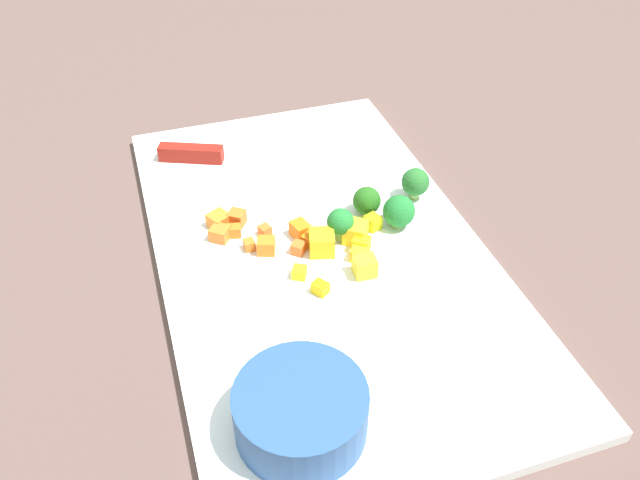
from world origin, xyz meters
The scene contains 27 objects.
ground_plane centered at (0.00, 0.00, 0.00)m, with size 4.00×4.00×0.00m, color brown.
cutting_board centered at (0.00, 0.00, 0.01)m, with size 0.55×0.32×0.01m, color white.
prep_bowl centered at (-0.19, 0.08, 0.03)m, with size 0.10×0.10×0.04m, color #2B528C.
chef_knife centered at (0.17, 0.04, 0.02)m, with size 0.14×0.29×0.02m.
carrot_dice_0 centered at (0.04, 0.05, 0.02)m, with size 0.01×0.01×0.01m, color orange.
carrot_dice_1 centered at (0.06, 0.07, 0.02)m, with size 0.02×0.02×0.02m, color orange.
carrot_dice_2 centered at (0.06, 0.09, 0.02)m, with size 0.02×0.02×0.02m, color orange.
carrot_dice_3 centered at (0.05, 0.08, 0.02)m, with size 0.01×0.01×0.01m, color orange.
carrot_dice_4 centered at (0.04, 0.09, 0.02)m, with size 0.02×0.02×0.01m, color orange.
carrot_dice_5 centered at (0.00, 0.02, 0.02)m, with size 0.01×0.01×0.01m, color orange.
carrot_dice_6 centered at (0.02, 0.01, 0.02)m, with size 0.02×0.02×0.02m, color orange.
carrot_dice_7 centered at (0.01, 0.05, 0.02)m, with size 0.02×0.02×0.02m, color orange.
carrot_dice_8 centered at (0.02, 0.07, 0.02)m, with size 0.01×0.01×0.01m, color orange.
carrot_dice_9 centered at (0.01, 0.01, 0.02)m, with size 0.01×0.01×0.01m, color orange.
pepper_dice_0 centered at (-0.05, -0.03, 0.02)m, with size 0.02×0.02×0.02m, color yellow.
pepper_dice_1 centered at (0.03, -0.03, 0.02)m, with size 0.01×0.01×0.01m, color yellow.
pepper_dice_2 centered at (0.00, -0.04, 0.02)m, with size 0.02×0.02×0.02m, color yellow.
pepper_dice_3 centered at (-0.06, 0.02, 0.02)m, with size 0.01×0.01×0.01m, color yellow.
pepper_dice_4 centered at (-0.03, 0.03, 0.02)m, with size 0.01×0.01×0.01m, color yellow.
pepper_dice_5 centered at (0.01, -0.06, 0.02)m, with size 0.01×0.01×0.01m, color yellow.
pepper_dice_6 centered at (-0.01, 0.00, 0.02)m, with size 0.02×0.02×0.02m, color yellow.
pepper_dice_7 centered at (-0.03, -0.03, 0.02)m, with size 0.02×0.02×0.01m, color yellow.
pepper_dice_8 centered at (-0.02, -0.04, 0.02)m, with size 0.02×0.02×0.02m, color yellow.
broccoli_floret_0 centered at (0.01, -0.09, 0.03)m, with size 0.03×0.03×0.04m.
broccoli_floret_1 centered at (0.04, -0.06, 0.03)m, with size 0.03×0.03×0.03m.
broccoli_floret_2 centered at (0.01, -0.02, 0.03)m, with size 0.03×0.03×0.04m.
broccoli_floret_3 centered at (0.05, -0.12, 0.03)m, with size 0.03×0.03×0.04m.
Camera 1 is at (-0.46, 0.15, 0.44)m, focal length 36.37 mm.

